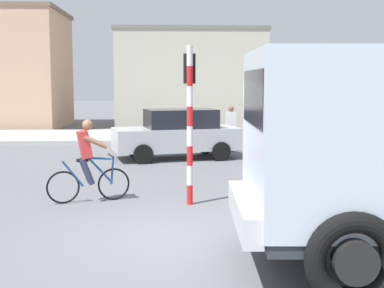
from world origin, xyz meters
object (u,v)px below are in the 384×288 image
at_px(cyclist, 88,161).
at_px(pedestrian_near_kerb, 231,128).
at_px(traffic_light_pole, 190,103).
at_px(car_red_near, 177,133).

distance_m(cyclist, pedestrian_near_kerb, 8.82).
distance_m(traffic_light_pole, car_red_near, 6.63).
bearing_deg(traffic_light_pole, cyclist, 173.35).
bearing_deg(cyclist, pedestrian_near_kerb, 63.91).
bearing_deg(car_red_near, cyclist, -107.36).
xyz_separation_m(traffic_light_pole, car_red_near, (-0.14, 6.51, -1.25)).
height_order(cyclist, car_red_near, cyclist).
height_order(cyclist, pedestrian_near_kerb, cyclist).
xyz_separation_m(car_red_near, pedestrian_near_kerb, (1.92, 1.66, 0.03)).
relative_size(cyclist, car_red_near, 0.40).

